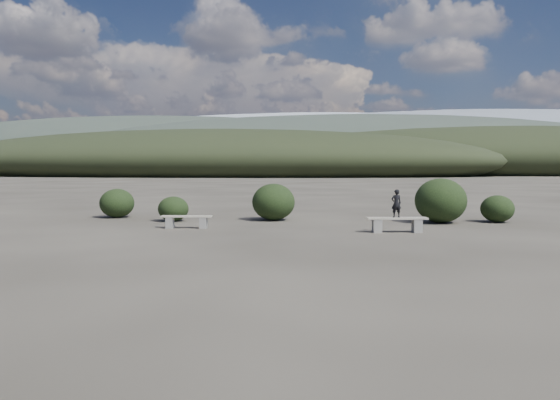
# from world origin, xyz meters

# --- Properties ---
(ground) EXTENTS (1200.00, 1200.00, 0.00)m
(ground) POSITION_xyz_m (0.00, 0.00, 0.00)
(ground) COLOR #2D2923
(ground) RESTS_ON ground
(bench_left) EXTENTS (1.65, 0.48, 0.41)m
(bench_left) POSITION_xyz_m (-3.62, 6.03, 0.25)
(bench_left) COLOR gray
(bench_left) RESTS_ON ground
(bench_right) EXTENTS (1.86, 0.63, 0.46)m
(bench_right) POSITION_xyz_m (3.01, 5.73, 0.28)
(bench_right) COLOR gray
(bench_right) RESTS_ON ground
(seated_person) EXTENTS (0.35, 0.27, 0.85)m
(seated_person) POSITION_xyz_m (2.98, 5.72, 0.88)
(seated_person) COLOR black
(seated_person) RESTS_ON bench_right
(shrub_a) EXTENTS (1.10, 1.10, 0.90)m
(shrub_a) POSITION_xyz_m (-4.73, 8.08, 0.45)
(shrub_a) COLOR black
(shrub_a) RESTS_ON ground
(shrub_b) EXTENTS (1.58, 1.58, 1.35)m
(shrub_b) POSITION_xyz_m (-1.18, 8.88, 0.68)
(shrub_b) COLOR black
(shrub_b) RESTS_ON ground
(shrub_d) EXTENTS (1.79, 1.79, 1.57)m
(shrub_d) POSITION_xyz_m (4.77, 8.68, 0.79)
(shrub_d) COLOR black
(shrub_d) RESTS_ON ground
(shrub_e) EXTENTS (1.16, 1.16, 0.96)m
(shrub_e) POSITION_xyz_m (6.81, 9.11, 0.48)
(shrub_e) COLOR black
(shrub_e) RESTS_ON ground
(shrub_f) EXTENTS (1.32, 1.32, 1.12)m
(shrub_f) POSITION_xyz_m (-7.33, 9.17, 0.56)
(shrub_f) COLOR black
(shrub_f) RESTS_ON ground
(mountain_ridges) EXTENTS (500.00, 400.00, 56.00)m
(mountain_ridges) POSITION_xyz_m (-7.48, 339.06, 10.84)
(mountain_ridges) COLOR black
(mountain_ridges) RESTS_ON ground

